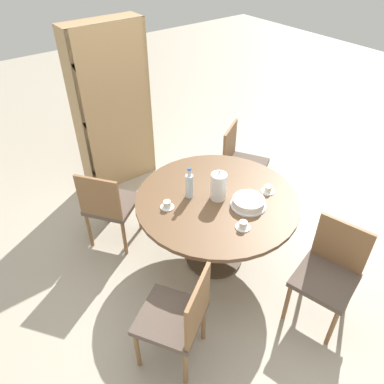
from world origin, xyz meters
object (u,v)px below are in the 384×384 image
(chair_d, at_px, (178,317))
(cup_a, at_px, (167,205))
(chair_c, at_px, (109,205))
(cup_b, at_px, (243,225))
(cake_main, at_px, (248,202))
(chair_a, at_px, (329,272))
(chair_b, at_px, (241,162))
(cup_c, at_px, (268,190))
(bookshelf, at_px, (113,110))
(water_bottle, at_px, (189,185))
(coffee_pot, at_px, (218,185))

(chair_d, xyz_separation_m, cup_a, (0.42, 0.73, 0.28))
(chair_c, bearing_deg, cup_a, 165.36)
(cup_b, bearing_deg, cake_main, 37.66)
(chair_a, height_order, cup_b, chair_a)
(chair_b, xyz_separation_m, cup_c, (-0.43, -0.75, 0.28))
(bookshelf, bearing_deg, chair_c, 57.40)
(water_bottle, height_order, cup_c, water_bottle)
(coffee_pot, distance_m, water_bottle, 0.24)
(bookshelf, xyz_separation_m, cake_main, (0.18, -1.92, -0.13))
(chair_b, relative_size, chair_d, 1.00)
(cake_main, bearing_deg, chair_c, 128.19)
(chair_c, relative_size, cup_b, 7.50)
(chair_b, height_order, cup_c, chair_b)
(coffee_pot, relative_size, cup_a, 2.44)
(coffee_pot, xyz_separation_m, cup_b, (-0.09, -0.39, -0.10))
(chair_a, height_order, water_bottle, water_bottle)
(chair_c, bearing_deg, cup_b, 169.63)
(chair_d, distance_m, water_bottle, 1.05)
(chair_d, relative_size, cup_c, 7.50)
(chair_a, bearing_deg, chair_d, -122.95)
(bookshelf, relative_size, coffee_pot, 6.47)
(cake_main, xyz_separation_m, cup_b, (-0.21, -0.16, -0.01))
(water_bottle, bearing_deg, chair_d, -131.26)
(bookshelf, bearing_deg, chair_a, 97.71)
(cake_main, distance_m, cup_b, 0.27)
(chair_b, bearing_deg, cake_main, -161.91)
(chair_a, bearing_deg, cup_b, -160.06)
(chair_c, relative_size, cake_main, 2.94)
(chair_a, bearing_deg, chair_b, 146.50)
(bookshelf, xyz_separation_m, coffee_pot, (0.06, -1.69, -0.04))
(bookshelf, relative_size, cup_a, 15.79)
(chair_b, distance_m, bookshelf, 1.49)
(chair_a, bearing_deg, coffee_pot, -177.16)
(chair_c, height_order, cup_a, chair_c)
(cake_main, relative_size, cup_b, 2.55)
(bookshelf, bearing_deg, coffee_pot, 91.91)
(bookshelf, distance_m, cup_a, 1.59)
(chair_a, bearing_deg, cake_main, 178.68)
(chair_c, bearing_deg, bookshelf, -69.04)
(chair_b, relative_size, cake_main, 2.94)
(chair_c, distance_m, water_bottle, 0.85)
(cup_c, bearing_deg, chair_b, 60.50)
(chair_d, height_order, cup_a, chair_d)
(cup_a, bearing_deg, chair_d, -119.83)
(chair_b, xyz_separation_m, chair_c, (-1.46, 0.20, 0.00))
(chair_a, relative_size, coffee_pot, 3.07)
(coffee_pot, bearing_deg, chair_c, 130.42)
(coffee_pot, relative_size, cup_c, 2.44)
(cake_main, distance_m, cup_a, 0.65)
(chair_a, bearing_deg, bookshelf, 172.95)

